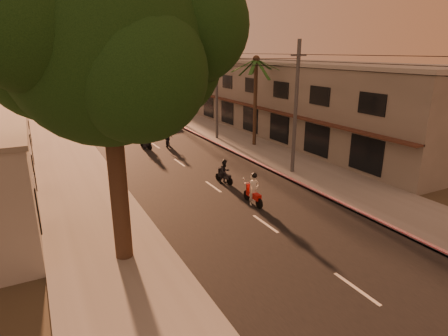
{
  "coord_description": "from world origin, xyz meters",
  "views": [
    {
      "loc": [
        -9.64,
        -12.14,
        8.3
      ],
      "look_at": [
        -0.46,
        5.61,
        2.0
      ],
      "focal_mm": 30.0,
      "sensor_mm": 36.0,
      "label": 1
    }
  ],
  "objects_px": {
    "parked_car": "(164,120)",
    "palm_tree": "(256,64)",
    "scooter_red": "(254,191)",
    "scooter_mid_a": "(225,172)",
    "scooter_mid_b": "(167,138)",
    "broadleaf_tree": "(116,45)",
    "scooter_far_a": "(146,140)"
  },
  "relations": [
    {
      "from": "parked_car",
      "to": "palm_tree",
      "type": "bearing_deg",
      "value": -82.17
    },
    {
      "from": "scooter_red",
      "to": "scooter_mid_a",
      "type": "bearing_deg",
      "value": 87.56
    },
    {
      "from": "palm_tree",
      "to": "scooter_mid_b",
      "type": "xyz_separation_m",
      "value": [
        -7.14,
        3.23,
        -6.37
      ]
    },
    {
      "from": "palm_tree",
      "to": "scooter_red",
      "type": "relative_size",
      "value": 4.25
    },
    {
      "from": "scooter_red",
      "to": "parked_car",
      "type": "bearing_deg",
      "value": 83.32
    },
    {
      "from": "scooter_mid_b",
      "to": "palm_tree",
      "type": "bearing_deg",
      "value": -3.95
    },
    {
      "from": "scooter_mid_b",
      "to": "broadleaf_tree",
      "type": "bearing_deg",
      "value": -93.25
    },
    {
      "from": "scooter_mid_b",
      "to": "parked_car",
      "type": "height_order",
      "value": "scooter_mid_b"
    },
    {
      "from": "broadleaf_tree",
      "to": "palm_tree",
      "type": "height_order",
      "value": "broadleaf_tree"
    },
    {
      "from": "scooter_red",
      "to": "scooter_far_a",
      "type": "xyz_separation_m",
      "value": [
        -1.8,
        14.99,
        -0.01
      ]
    },
    {
      "from": "palm_tree",
      "to": "parked_car",
      "type": "distance_m",
      "value": 15.01
    },
    {
      "from": "broadleaf_tree",
      "to": "scooter_red",
      "type": "relative_size",
      "value": 6.27
    },
    {
      "from": "palm_tree",
      "to": "parked_car",
      "type": "bearing_deg",
      "value": 107.88
    },
    {
      "from": "scooter_mid_a",
      "to": "parked_car",
      "type": "bearing_deg",
      "value": 68.95
    },
    {
      "from": "palm_tree",
      "to": "scooter_red",
      "type": "bearing_deg",
      "value": -121.93
    },
    {
      "from": "scooter_mid_a",
      "to": "parked_car",
      "type": "relative_size",
      "value": 0.4
    },
    {
      "from": "palm_tree",
      "to": "scooter_mid_a",
      "type": "distance_m",
      "value": 12.24
    },
    {
      "from": "scooter_mid_a",
      "to": "scooter_mid_b",
      "type": "height_order",
      "value": "scooter_mid_b"
    },
    {
      "from": "scooter_red",
      "to": "scooter_far_a",
      "type": "relative_size",
      "value": 1.08
    },
    {
      "from": "scooter_mid_a",
      "to": "parked_car",
      "type": "xyz_separation_m",
      "value": [
        2.87,
        20.58,
        -0.09
      ]
    },
    {
      "from": "scooter_red",
      "to": "scooter_mid_b",
      "type": "relative_size",
      "value": 1.13
    },
    {
      "from": "broadleaf_tree",
      "to": "parked_car",
      "type": "xyz_separation_m",
      "value": [
        10.46,
        26.74,
        -7.83
      ]
    },
    {
      "from": "scooter_mid_b",
      "to": "scooter_far_a",
      "type": "relative_size",
      "value": 0.95
    },
    {
      "from": "scooter_mid_b",
      "to": "scooter_far_a",
      "type": "xyz_separation_m",
      "value": [
        -1.89,
        0.16,
        0.03
      ]
    },
    {
      "from": "broadleaf_tree",
      "to": "scooter_mid_b",
      "type": "xyz_separation_m",
      "value": [
        7.47,
        17.08,
        -7.7
      ]
    },
    {
      "from": "scooter_mid_a",
      "to": "palm_tree",
      "type": "bearing_deg",
      "value": 34.51
    },
    {
      "from": "broadleaf_tree",
      "to": "scooter_red",
      "type": "height_order",
      "value": "broadleaf_tree"
    },
    {
      "from": "broadleaf_tree",
      "to": "parked_car",
      "type": "height_order",
      "value": "broadleaf_tree"
    },
    {
      "from": "scooter_mid_b",
      "to": "scooter_red",
      "type": "bearing_deg",
      "value": -69.97
    },
    {
      "from": "broadleaf_tree",
      "to": "scooter_red",
      "type": "bearing_deg",
      "value": 17.01
    },
    {
      "from": "broadleaf_tree",
      "to": "palm_tree",
      "type": "relative_size",
      "value": 1.48
    },
    {
      "from": "parked_car",
      "to": "scooter_mid_b",
      "type": "bearing_deg",
      "value": -117.22
    }
  ]
}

